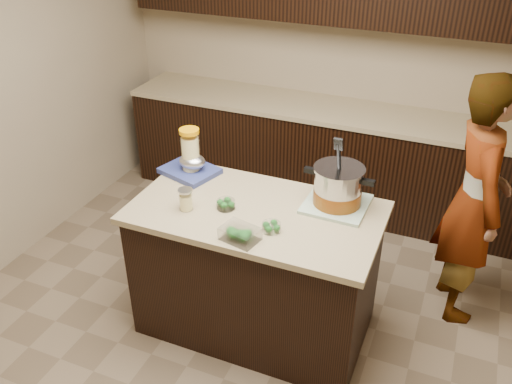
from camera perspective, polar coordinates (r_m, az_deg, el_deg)
ground_plane at (r=3.72m, az=-0.00°, el=-13.65°), size 4.00×4.00×0.00m
room_shell at (r=2.80m, az=-0.00°, el=12.32°), size 4.04×4.04×2.72m
back_cabinets at (r=4.62m, az=8.44°, el=9.34°), size 3.60×0.63×2.33m
island at (r=3.42m, az=-0.00°, el=-8.22°), size 1.46×0.81×0.90m
dish_towel at (r=3.22m, az=8.46°, el=-1.26°), size 0.37×0.37×0.02m
stock_pot at (r=3.17m, az=8.60°, el=0.40°), size 0.42×0.31×0.42m
lemonade_pitcher at (r=3.49m, az=-6.90°, el=4.04°), size 0.16×0.16×0.31m
mason_jar at (r=3.15m, az=-7.40°, el=-0.82°), size 0.09×0.09×0.14m
broccoli_tub_left at (r=3.16m, az=-3.20°, el=-1.34°), size 0.12×0.12×0.05m
broccoli_tub_right at (r=2.96m, az=1.63°, el=-3.74°), size 0.13×0.13×0.05m
broccoli_tub_rect at (r=2.89m, az=-1.69°, el=-4.49°), size 0.22×0.18×0.07m
blue_tray at (r=3.54m, az=-6.87°, el=2.60°), size 0.40×0.36×0.13m
person at (r=3.63m, az=22.00°, el=-0.92°), size 0.56×0.70×1.66m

